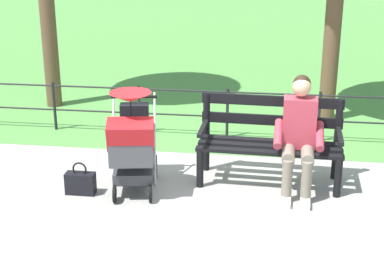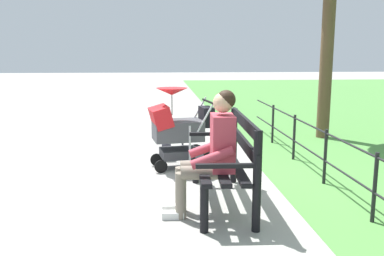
% 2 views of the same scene
% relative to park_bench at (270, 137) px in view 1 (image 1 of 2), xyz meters
% --- Properties ---
extents(ground_plane, '(60.00, 60.00, 0.00)m').
position_rel_park_bench_xyz_m(ground_plane, '(0.58, 0.12, -0.53)').
color(ground_plane, '#9E9B93').
extents(grass_lawn, '(40.00, 16.00, 0.01)m').
position_rel_park_bench_xyz_m(grass_lawn, '(0.58, -8.68, -0.52)').
color(grass_lawn, '#518E42').
rests_on(grass_lawn, ground).
extents(park_bench, '(1.62, 0.65, 0.96)m').
position_rel_park_bench_xyz_m(park_bench, '(0.00, 0.00, 0.00)').
color(park_bench, black).
rests_on(park_bench, ground).
extents(person_on_bench, '(0.54, 0.74, 1.28)m').
position_rel_park_bench_xyz_m(person_on_bench, '(-0.30, 0.22, 0.15)').
color(person_on_bench, slate).
rests_on(person_on_bench, ground).
extents(stroller, '(0.63, 0.95, 1.15)m').
position_rel_park_bench_xyz_m(stroller, '(1.47, 0.49, 0.07)').
color(stroller, black).
rests_on(stroller, ground).
extents(handbag, '(0.32, 0.14, 0.37)m').
position_rel_park_bench_xyz_m(handbag, '(2.03, 0.64, -0.40)').
color(handbag, black).
rests_on(handbag, ground).
extents(park_fence, '(7.35, 0.04, 0.70)m').
position_rel_park_bench_xyz_m(park_fence, '(0.31, -1.32, -0.11)').
color(park_fence, black).
rests_on(park_fence, ground).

